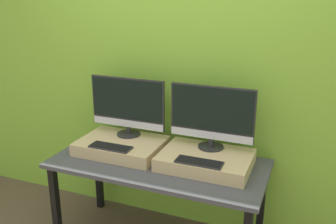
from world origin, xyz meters
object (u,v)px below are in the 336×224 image
object	(u,v)px
monitor_right	(212,115)
keyboard_left	(111,147)
keyboard_right	(199,162)
monitor_left	(128,105)

from	to	relation	value
monitor_right	keyboard_left	bearing A→B (deg)	-157.44
keyboard_left	monitor_right	distance (m)	0.77
monitor_right	keyboard_right	xyz separation A→B (m)	(0.00, -0.28, -0.24)
monitor_left	keyboard_right	xyz separation A→B (m)	(0.67, -0.28, -0.24)
monitor_left	keyboard_left	world-z (taller)	monitor_left
monitor_left	monitor_right	bearing A→B (deg)	0.00
keyboard_left	monitor_right	xyz separation A→B (m)	(0.67, 0.28, 0.24)
monitor_left	keyboard_left	size ratio (longest dim) A/B	1.94
monitor_left	keyboard_left	bearing A→B (deg)	-90.00
keyboard_right	monitor_left	bearing A→B (deg)	157.44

